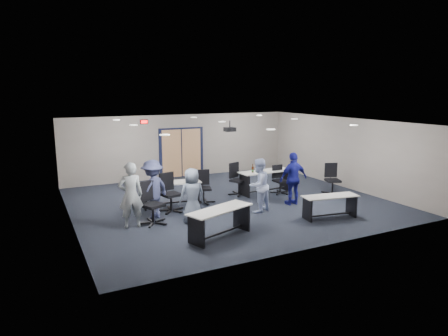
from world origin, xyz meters
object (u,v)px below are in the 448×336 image
chair_back_a (171,193)px  person_gray (131,195)px  chair_back_b (203,187)px  person_plaid (192,195)px  chair_loose_left (153,203)px  table_front_left (220,218)px  chair_back_c (239,179)px  person_lightblue (259,185)px  table_back_right (265,178)px  person_navy (293,179)px  chair_back_d (280,180)px  table_back_left (171,190)px  chair_loose_right (333,179)px  table_front_right (330,203)px  person_back (153,189)px

chair_back_a → person_gray: bearing=-160.6°
chair_back_b → person_plaid: person_plaid is taller
chair_loose_left → table_front_left: bearing=-77.8°
chair_loose_left → chair_back_c: bearing=1.9°
person_lightblue → table_back_right: bearing=-151.1°
chair_back_a → person_navy: size_ratio=0.69×
chair_back_d → chair_loose_left: (-5.14, -1.23, 0.09)m
table_back_left → person_lightblue: person_lightblue is taller
table_back_right → chair_loose_left: bearing=-164.7°
table_back_left → person_plaid: size_ratio=1.28×
person_gray → person_plaid: (1.66, -0.33, -0.13)m
chair_loose_left → chair_loose_right: size_ratio=1.08×
table_front_left → chair_back_c: chair_back_c is taller
chair_loose_right → person_plaid: bearing=-153.4°
chair_back_b → person_lightblue: (1.15, -1.62, 0.29)m
chair_back_a → chair_back_d: 4.31m
chair_back_d → chair_back_a: bearing=-175.9°
chair_loose_right → table_front_right: bearing=-112.9°
chair_loose_left → person_gray: 0.68m
chair_back_b → person_back: size_ratio=0.63×
chair_loose_right → table_back_left: bearing=-171.6°
chair_back_c → person_gray: bearing=-179.5°
table_back_right → chair_back_d: table_back_right is taller
table_front_left → person_navy: size_ratio=1.13×
table_front_right → chair_back_a: size_ratio=1.44×
chair_loose_left → person_navy: 4.73m
chair_back_a → person_back: (-0.69, -0.39, 0.27)m
person_lightblue → table_front_left: bearing=12.1°
table_front_left → person_gray: 2.57m
table_back_left → person_lightblue: size_ratio=1.20×
chair_back_b → person_lightblue: bearing=-38.0°
person_plaid → person_navy: person_navy is taller
table_back_left → table_front_right: bearing=-33.8°
table_front_right → table_back_right: size_ratio=0.83×
table_back_right → chair_loose_right: table_back_right is taller
table_front_right → chair_back_b: bearing=140.9°
chair_loose_right → person_back: person_back is taller
chair_back_a → table_front_right: bearing=-46.4°
chair_back_a → chair_loose_right: (5.94, -0.58, -0.04)m
chair_back_b → chair_loose_right: 4.77m
person_back → person_plaid: bearing=107.3°
chair_back_b → chair_back_d: 3.02m
table_back_right → person_back: bearing=-169.9°
person_gray → person_lightblue: 3.89m
person_gray → person_plaid: size_ratio=1.16×
chair_loose_right → person_lightblue: 3.58m
chair_back_a → chair_back_d: size_ratio=1.17×
table_front_right → person_navy: 1.72m
table_front_left → person_plaid: bearing=78.1°
table_back_left → chair_loose_left: chair_loose_left is taller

